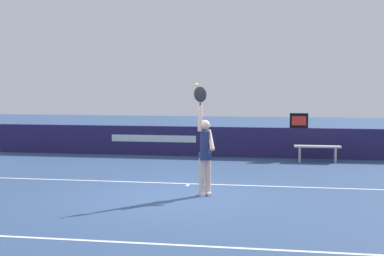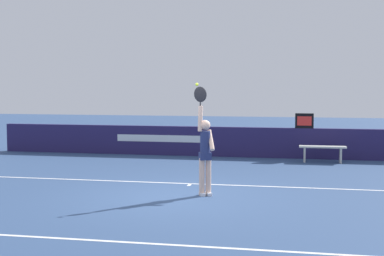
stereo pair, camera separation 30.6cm
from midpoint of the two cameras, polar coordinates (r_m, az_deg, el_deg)
The scene contains 7 objects.
ground_plane at distance 11.99m, azimuth -2.33°, elevation -7.16°, with size 60.00×60.00×0.00m, color #304A73.
court_lines at distance 11.05m, azimuth -3.41°, elevation -8.18°, with size 12.13×5.17×0.00m.
back_wall at distance 18.50m, azimuth 2.02°, elevation -1.43°, with size 15.80×0.22×1.01m.
speed_display at distance 18.27m, azimuth 10.68°, elevation 0.77°, with size 0.59×0.20×0.49m.
tennis_player at distance 11.92m, azimuth 0.62°, elevation -2.39°, with size 0.51×0.39×2.42m.
tennis_ball at distance 11.76m, azimuth -0.23°, elevation 4.59°, with size 0.07×0.07×0.07m.
courtside_bench_near at distance 17.58m, azimuth 12.52°, elevation -2.24°, with size 1.45×0.38×0.52m.
Camera 1 is at (2.30, -11.51, 2.44)m, focal length 50.87 mm.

